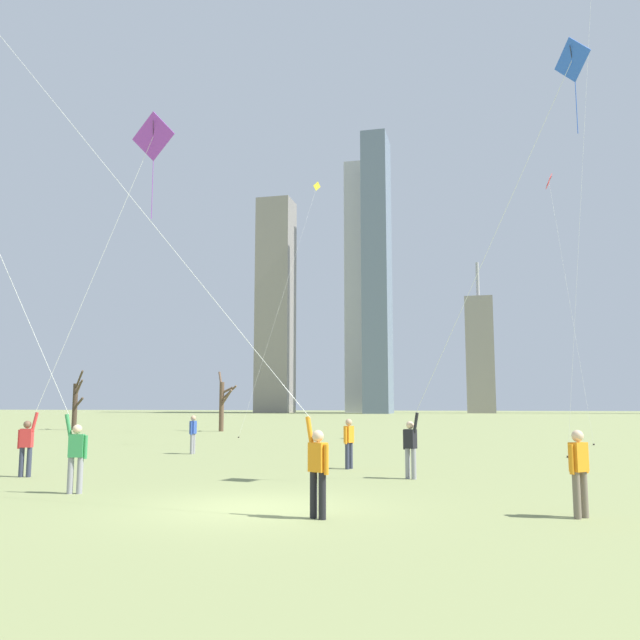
{
  "coord_description": "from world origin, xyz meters",
  "views": [
    {
      "loc": [
        4.54,
        -13.05,
        2.11
      ],
      "look_at": [
        0.0,
        6.0,
        4.64
      ],
      "focal_mm": 36.6,
      "sensor_mm": 36.0,
      "label": 1
    }
  ],
  "objects_px": {
    "kite_flyer_foreground_right_purple": "(60,363)",
    "bystander_strolling_midfield": "(193,432)",
    "bystander_watching_nearby": "(579,469)",
    "bare_tree_right_of_center": "(76,402)",
    "kite_flyer_midfield_right_blue": "(435,388)",
    "distant_kite_low_near_trees_red": "(552,199)",
    "kite_flyer_far_back_orange": "(47,383)",
    "bare_tree_rightmost": "(222,402)",
    "kite_flyer_midfield_center_pink": "(250,376)",
    "bystander_far_off_by_trees": "(349,441)",
    "distant_kite_drifting_left_yellow": "(306,222)"
  },
  "relations": [
    {
      "from": "kite_flyer_midfield_right_blue",
      "to": "bare_tree_rightmost",
      "type": "distance_m",
      "value": 34.56
    },
    {
      "from": "kite_flyer_far_back_orange",
      "to": "bare_tree_right_of_center",
      "type": "bearing_deg",
      "value": 122.87
    },
    {
      "from": "kite_flyer_foreground_right_purple",
      "to": "distant_kite_drifting_left_yellow",
      "type": "distance_m",
      "value": 30.52
    },
    {
      "from": "bystander_far_off_by_trees",
      "to": "distant_kite_drifting_left_yellow",
      "type": "height_order",
      "value": "distant_kite_drifting_left_yellow"
    },
    {
      "from": "kite_flyer_midfield_center_pink",
      "to": "bare_tree_rightmost",
      "type": "height_order",
      "value": "kite_flyer_midfield_center_pink"
    },
    {
      "from": "kite_flyer_foreground_right_purple",
      "to": "bare_tree_rightmost",
      "type": "height_order",
      "value": "kite_flyer_foreground_right_purple"
    },
    {
      "from": "kite_flyer_midfield_right_blue",
      "to": "distant_kite_low_near_trees_red",
      "type": "relative_size",
      "value": 0.74
    },
    {
      "from": "kite_flyer_foreground_right_purple",
      "to": "bystander_strolling_midfield",
      "type": "distance_m",
      "value": 9.32
    },
    {
      "from": "bystander_watching_nearby",
      "to": "bystander_far_off_by_trees",
      "type": "height_order",
      "value": "same"
    },
    {
      "from": "bystander_far_off_by_trees",
      "to": "kite_flyer_midfield_right_blue",
      "type": "bearing_deg",
      "value": -41.68
    },
    {
      "from": "kite_flyer_foreground_right_purple",
      "to": "distant_kite_drifting_left_yellow",
      "type": "xyz_separation_m",
      "value": [
        0.24,
        28.02,
        12.1
      ]
    },
    {
      "from": "distant_kite_low_near_trees_red",
      "to": "bare_tree_right_of_center",
      "type": "relative_size",
      "value": 3.26
    },
    {
      "from": "kite_flyer_midfield_right_blue",
      "to": "distant_kite_drifting_left_yellow",
      "type": "distance_m",
      "value": 31.33
    },
    {
      "from": "kite_flyer_midfield_center_pink",
      "to": "distant_kite_drifting_left_yellow",
      "type": "height_order",
      "value": "distant_kite_drifting_left_yellow"
    },
    {
      "from": "kite_flyer_midfield_right_blue",
      "to": "kite_flyer_far_back_orange",
      "type": "relative_size",
      "value": 0.8
    },
    {
      "from": "bare_tree_rightmost",
      "to": "bystander_strolling_midfield",
      "type": "bearing_deg",
      "value": -71.16
    },
    {
      "from": "kite_flyer_midfield_center_pink",
      "to": "bystander_far_off_by_trees",
      "type": "height_order",
      "value": "kite_flyer_midfield_center_pink"
    },
    {
      "from": "kite_flyer_far_back_orange",
      "to": "bare_tree_rightmost",
      "type": "distance_m",
      "value": 35.35
    },
    {
      "from": "kite_flyer_far_back_orange",
      "to": "distant_kite_low_near_trees_red",
      "type": "bearing_deg",
      "value": 59.69
    },
    {
      "from": "bystander_far_off_by_trees",
      "to": "distant_kite_low_near_trees_red",
      "type": "xyz_separation_m",
      "value": [
        8.82,
        18.01,
        13.21
      ]
    },
    {
      "from": "kite_flyer_midfield_right_blue",
      "to": "kite_flyer_midfield_center_pink",
      "type": "distance_m",
      "value": 7.04
    },
    {
      "from": "kite_flyer_far_back_orange",
      "to": "kite_flyer_midfield_center_pink",
      "type": "distance_m",
      "value": 5.91
    },
    {
      "from": "distant_kite_drifting_left_yellow",
      "to": "distant_kite_low_near_trees_red",
      "type": "distance_m",
      "value": 17.59
    },
    {
      "from": "bare_tree_rightmost",
      "to": "bystander_far_off_by_trees",
      "type": "bearing_deg",
      "value": -60.42
    },
    {
      "from": "bystander_watching_nearby",
      "to": "distant_kite_drifting_left_yellow",
      "type": "relative_size",
      "value": 0.09
    },
    {
      "from": "bystander_strolling_midfield",
      "to": "kite_flyer_far_back_orange",
      "type": "bearing_deg",
      "value": -82.28
    },
    {
      "from": "bystander_watching_nearby",
      "to": "bare_tree_right_of_center",
      "type": "xyz_separation_m",
      "value": [
        -34.05,
        34.84,
        1.37
      ]
    },
    {
      "from": "bystander_watching_nearby",
      "to": "distant_kite_low_near_trees_red",
      "type": "bearing_deg",
      "value": 83.72
    },
    {
      "from": "bystander_strolling_midfield",
      "to": "bare_tree_right_of_center",
      "type": "bearing_deg",
      "value": 132.93
    },
    {
      "from": "kite_flyer_midfield_center_pink",
      "to": "kite_flyer_midfield_right_blue",
      "type": "bearing_deg",
      "value": 62.05
    },
    {
      "from": "bystander_watching_nearby",
      "to": "bare_tree_right_of_center",
      "type": "height_order",
      "value": "bare_tree_right_of_center"
    },
    {
      "from": "kite_flyer_far_back_orange",
      "to": "bystander_far_off_by_trees",
      "type": "xyz_separation_m",
      "value": [
        6.04,
        7.41,
        -1.7
      ]
    },
    {
      "from": "kite_flyer_foreground_right_purple",
      "to": "distant_kite_low_near_trees_red",
      "type": "xyz_separation_m",
      "value": [
        16.8,
        22.21,
        10.79
      ]
    },
    {
      "from": "bystander_strolling_midfield",
      "to": "bare_tree_rightmost",
      "type": "distance_m",
      "value": 23.22
    },
    {
      "from": "kite_flyer_foreground_right_purple",
      "to": "bare_tree_right_of_center",
      "type": "distance_m",
      "value": 36.92
    },
    {
      "from": "bystander_watching_nearby",
      "to": "bare_tree_rightmost",
      "type": "distance_m",
      "value": 40.77
    },
    {
      "from": "kite_flyer_midfield_right_blue",
      "to": "bystander_far_off_by_trees",
      "type": "bearing_deg",
      "value": 138.32
    },
    {
      "from": "kite_flyer_midfield_center_pink",
      "to": "bare_tree_rightmost",
      "type": "xyz_separation_m",
      "value": [
        -14.87,
        35.62,
        -0.4
      ]
    },
    {
      "from": "kite_flyer_foreground_right_purple",
      "to": "kite_flyer_midfield_center_pink",
      "type": "relative_size",
      "value": 0.78
    },
    {
      "from": "kite_flyer_midfield_right_blue",
      "to": "bystander_watching_nearby",
      "type": "xyz_separation_m",
      "value": [
        2.96,
        -5.45,
        -1.66
      ]
    },
    {
      "from": "kite_flyer_midfield_right_blue",
      "to": "bystander_strolling_midfield",
      "type": "height_order",
      "value": "kite_flyer_midfield_right_blue"
    },
    {
      "from": "distant_kite_drifting_left_yellow",
      "to": "bare_tree_rightmost",
      "type": "bearing_deg",
      "value": 158.6
    },
    {
      "from": "bystander_far_off_by_trees",
      "to": "bare_tree_rightmost",
      "type": "bearing_deg",
      "value": 119.58
    },
    {
      "from": "kite_flyer_midfield_center_pink",
      "to": "bystander_strolling_midfield",
      "type": "relative_size",
      "value": 8.93
    },
    {
      "from": "kite_flyer_foreground_right_purple",
      "to": "kite_flyer_midfield_center_pink",
      "type": "height_order",
      "value": "kite_flyer_midfield_center_pink"
    },
    {
      "from": "distant_kite_low_near_trees_red",
      "to": "bare_tree_right_of_center",
      "type": "distance_m",
      "value": 39.74
    },
    {
      "from": "bare_tree_rightmost",
      "to": "bare_tree_right_of_center",
      "type": "relative_size",
      "value": 0.97
    },
    {
      "from": "kite_flyer_midfield_center_pink",
      "to": "bare_tree_rightmost",
      "type": "relative_size",
      "value": 3.07
    },
    {
      "from": "distant_kite_drifting_left_yellow",
      "to": "kite_flyer_midfield_right_blue",
      "type": "bearing_deg",
      "value": -67.97
    },
    {
      "from": "bystander_watching_nearby",
      "to": "bare_tree_right_of_center",
      "type": "relative_size",
      "value": 0.33
    }
  ]
}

